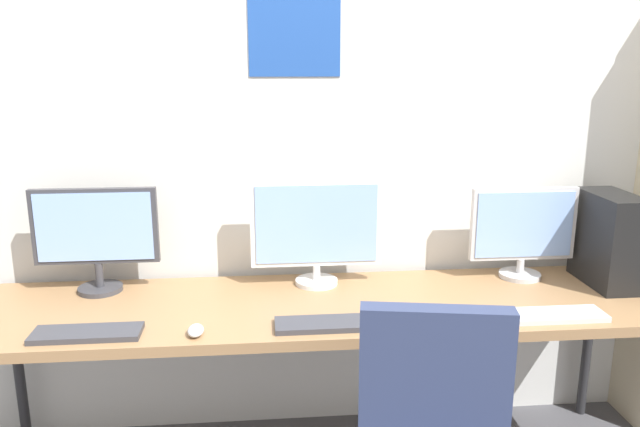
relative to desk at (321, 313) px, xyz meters
name	(u,v)px	position (x,y,z in m)	size (l,w,h in m)	color
wall_back	(312,147)	(0.00, 0.42, 0.61)	(5.10, 0.11, 2.60)	silver
desk	(321,313)	(0.00, 0.00, 0.00)	(2.70, 0.68, 0.74)	#936D47
monitor_left	(96,234)	(-0.90, 0.21, 0.29)	(0.50, 0.18, 0.43)	#38383D
monitor_center	(316,229)	(0.00, 0.21, 0.29)	(0.55, 0.18, 0.45)	silver
monitor_right	(523,230)	(0.90, 0.21, 0.26)	(0.46, 0.18, 0.40)	silver
pc_tower	(609,239)	(1.23, 0.10, 0.24)	(0.17, 0.34, 0.39)	black
keyboard_left	(87,333)	(-0.84, -0.23, 0.06)	(0.37, 0.13, 0.02)	#38383D
keyboard_center	(327,324)	(0.00, -0.23, 0.06)	(0.38, 0.13, 0.02)	#38383D
keyboard_right	(552,315)	(0.84, -0.23, 0.06)	(0.39, 0.13, 0.02)	silver
mouse_left_side	(403,312)	(0.29, -0.16, 0.06)	(0.06, 0.10, 0.03)	silver
mouse_right_side	(196,330)	(-0.46, -0.25, 0.06)	(0.06, 0.10, 0.03)	silver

